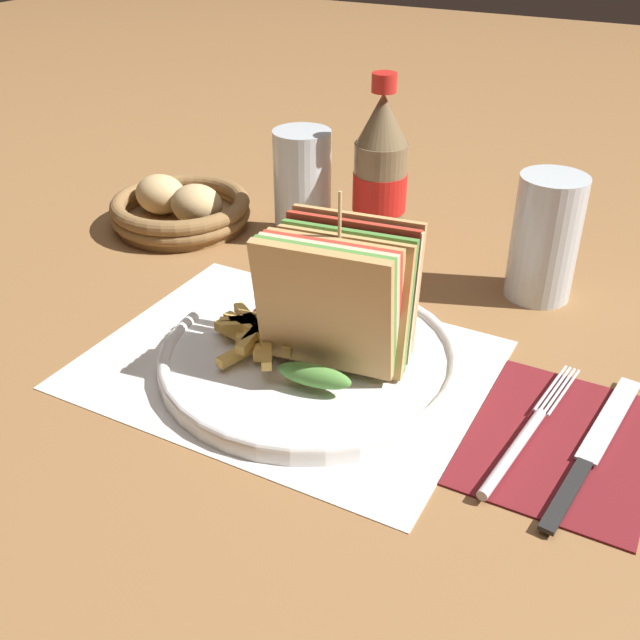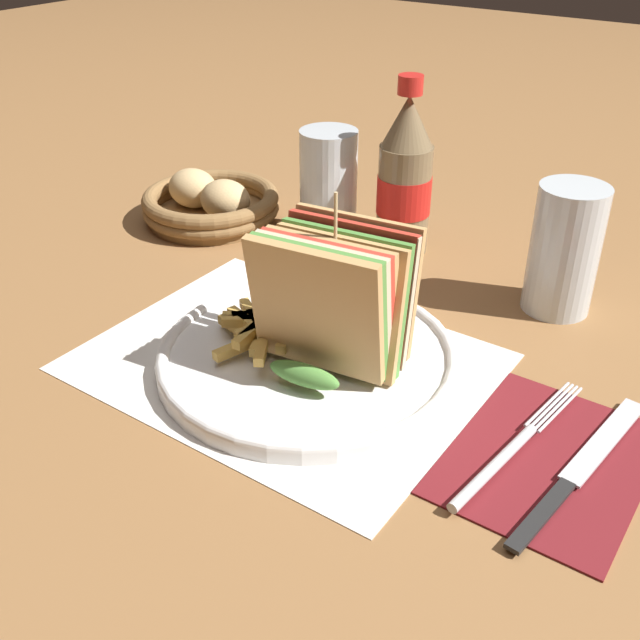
{
  "view_description": "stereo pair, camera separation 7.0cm",
  "coord_description": "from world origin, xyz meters",
  "px_view_note": "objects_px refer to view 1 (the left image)",
  "views": [
    {
      "loc": [
        0.3,
        -0.53,
        0.4
      ],
      "look_at": [
        0.02,
        -0.0,
        0.04
      ],
      "focal_mm": 42.0,
      "sensor_mm": 36.0,
      "label": 1
    },
    {
      "loc": [
        0.36,
        -0.49,
        0.4
      ],
      "look_at": [
        0.02,
        -0.0,
        0.04
      ],
      "focal_mm": 42.0,
      "sensor_mm": 36.0,
      "label": 2
    }
  ],
  "objects_px": {
    "club_sandwich": "(338,300)",
    "coke_bottle_near": "(380,177)",
    "fork": "(523,438)",
    "plate_main": "(310,357)",
    "glass_near": "(544,245)",
    "glass_far": "(302,185)",
    "bread_basket": "(180,209)",
    "knife": "(593,448)"
  },
  "relations": [
    {
      "from": "club_sandwich",
      "to": "coke_bottle_near",
      "type": "distance_m",
      "value": 0.28
    },
    {
      "from": "fork",
      "to": "coke_bottle_near",
      "type": "xyz_separation_m",
      "value": [
        -0.26,
        0.29,
        0.08
      ]
    },
    {
      "from": "plate_main",
      "to": "fork",
      "type": "distance_m",
      "value": 0.21
    },
    {
      "from": "plate_main",
      "to": "coke_bottle_near",
      "type": "relative_size",
      "value": 1.35
    },
    {
      "from": "fork",
      "to": "plate_main",
      "type": "bearing_deg",
      "value": -178.48
    },
    {
      "from": "plate_main",
      "to": "glass_near",
      "type": "bearing_deg",
      "value": 57.37
    },
    {
      "from": "glass_far",
      "to": "glass_near",
      "type": "bearing_deg",
      "value": -2.26
    },
    {
      "from": "bread_basket",
      "to": "knife",
      "type": "bearing_deg",
      "value": -20.08
    },
    {
      "from": "coke_bottle_near",
      "to": "glass_far",
      "type": "relative_size",
      "value": 1.54
    },
    {
      "from": "knife",
      "to": "bread_basket",
      "type": "distance_m",
      "value": 0.6
    },
    {
      "from": "plate_main",
      "to": "coke_bottle_near",
      "type": "bearing_deg",
      "value": 101.1
    },
    {
      "from": "fork",
      "to": "knife",
      "type": "distance_m",
      "value": 0.05
    },
    {
      "from": "knife",
      "to": "bread_basket",
      "type": "relative_size",
      "value": 1.21
    },
    {
      "from": "knife",
      "to": "glass_near",
      "type": "bearing_deg",
      "value": 120.5
    },
    {
      "from": "glass_near",
      "to": "bread_basket",
      "type": "distance_m",
      "value": 0.46
    },
    {
      "from": "knife",
      "to": "glass_far",
      "type": "height_order",
      "value": "glass_far"
    },
    {
      "from": "coke_bottle_near",
      "to": "bread_basket",
      "type": "xyz_separation_m",
      "value": [
        -0.25,
        -0.07,
        -0.07
      ]
    },
    {
      "from": "plate_main",
      "to": "bread_basket",
      "type": "bearing_deg",
      "value": 146.16
    },
    {
      "from": "coke_bottle_near",
      "to": "glass_near",
      "type": "height_order",
      "value": "coke_bottle_near"
    },
    {
      "from": "glass_near",
      "to": "bread_basket",
      "type": "relative_size",
      "value": 0.76
    },
    {
      "from": "plate_main",
      "to": "bread_basket",
      "type": "distance_m",
      "value": 0.37
    },
    {
      "from": "coke_bottle_near",
      "to": "glass_far",
      "type": "height_order",
      "value": "coke_bottle_near"
    },
    {
      "from": "glass_far",
      "to": "knife",
      "type": "bearing_deg",
      "value": -31.82
    },
    {
      "from": "plate_main",
      "to": "glass_near",
      "type": "xyz_separation_m",
      "value": [
        0.15,
        0.24,
        0.05
      ]
    },
    {
      "from": "coke_bottle_near",
      "to": "bread_basket",
      "type": "distance_m",
      "value": 0.27
    },
    {
      "from": "knife",
      "to": "glass_far",
      "type": "xyz_separation_m",
      "value": [
        -0.41,
        0.25,
        0.06
      ]
    },
    {
      "from": "fork",
      "to": "bread_basket",
      "type": "xyz_separation_m",
      "value": [
        -0.51,
        0.22,
        0.02
      ]
    },
    {
      "from": "glass_near",
      "to": "bread_basket",
      "type": "bearing_deg",
      "value": -175.62
    },
    {
      "from": "coke_bottle_near",
      "to": "bread_basket",
      "type": "height_order",
      "value": "coke_bottle_near"
    },
    {
      "from": "knife",
      "to": "bread_basket",
      "type": "height_order",
      "value": "bread_basket"
    },
    {
      "from": "fork",
      "to": "glass_far",
      "type": "relative_size",
      "value": 1.46
    },
    {
      "from": "coke_bottle_near",
      "to": "glass_far",
      "type": "distance_m",
      "value": 0.1
    },
    {
      "from": "knife",
      "to": "glass_far",
      "type": "bearing_deg",
      "value": 154.84
    },
    {
      "from": "club_sandwich",
      "to": "bread_basket",
      "type": "height_order",
      "value": "club_sandwich"
    },
    {
      "from": "club_sandwich",
      "to": "coke_bottle_near",
      "type": "xyz_separation_m",
      "value": [
        -0.08,
        0.27,
        0.01
      ]
    },
    {
      "from": "plate_main",
      "to": "knife",
      "type": "bearing_deg",
      "value": -0.47
    },
    {
      "from": "coke_bottle_near",
      "to": "club_sandwich",
      "type": "bearing_deg",
      "value": -73.23
    },
    {
      "from": "plate_main",
      "to": "knife",
      "type": "relative_size",
      "value": 1.3
    },
    {
      "from": "plate_main",
      "to": "glass_far",
      "type": "bearing_deg",
      "value": 120.56
    },
    {
      "from": "fork",
      "to": "glass_near",
      "type": "relative_size",
      "value": 1.46
    },
    {
      "from": "club_sandwich",
      "to": "fork",
      "type": "bearing_deg",
      "value": -6.45
    },
    {
      "from": "plate_main",
      "to": "glass_near",
      "type": "distance_m",
      "value": 0.29
    }
  ]
}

